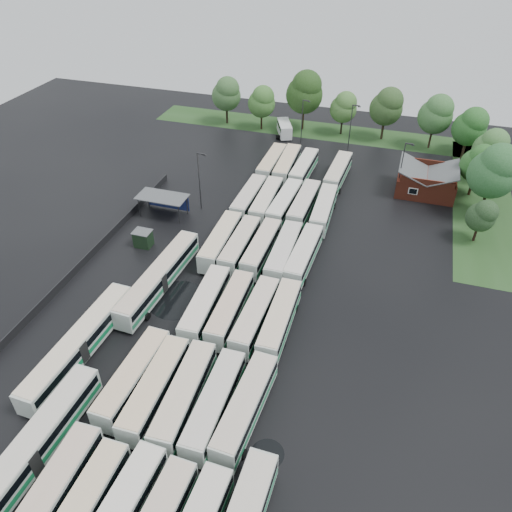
% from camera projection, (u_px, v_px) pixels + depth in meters
% --- Properties ---
extents(ground, '(160.00, 160.00, 0.00)m').
position_uv_depth(ground, '(212.00, 323.00, 62.91)').
color(ground, black).
rests_on(ground, ground).
extents(brick_building, '(10.07, 8.60, 5.39)m').
position_uv_depth(brick_building, '(426.00, 183.00, 88.72)').
color(brick_building, maroon).
rests_on(brick_building, ground).
extents(wash_shed, '(8.20, 4.20, 3.58)m').
position_uv_depth(wash_shed, '(163.00, 198.00, 82.16)').
color(wash_shed, '#2D2D30').
rests_on(wash_shed, ground).
extents(utility_hut, '(2.70, 2.20, 2.62)m').
position_uv_depth(utility_hut, '(143.00, 238.00, 75.70)').
color(utility_hut, black).
rests_on(utility_hut, ground).
extents(grass_strip_north, '(80.00, 10.00, 0.01)m').
position_uv_depth(grass_strip_north, '(327.00, 132.00, 112.03)').
color(grass_strip_north, '#23451B').
rests_on(grass_strip_north, ground).
extents(grass_strip_east, '(10.00, 50.00, 0.01)m').
position_uv_depth(grass_strip_east, '(483.00, 201.00, 87.43)').
color(grass_strip_east, '#23451B').
rests_on(grass_strip_east, ground).
extents(west_fence, '(0.10, 50.00, 1.20)m').
position_uv_depth(west_fence, '(93.00, 252.00, 74.06)').
color(west_fence, '#2D2D30').
rests_on(west_fence, ground).
extents(bus_r0c0, '(3.03, 12.78, 3.54)m').
position_uv_depth(bus_r0c0, '(52.00, 496.00, 43.11)').
color(bus_r0c0, silver).
rests_on(bus_r0c0, ground).
extents(bus_r1c0, '(2.93, 12.55, 3.48)m').
position_uv_depth(bus_r1c0, '(133.00, 377.00, 53.56)').
color(bus_r1c0, silver).
rests_on(bus_r1c0, ground).
extents(bus_r1c1, '(3.03, 12.72, 3.52)m').
position_uv_depth(bus_r1c1, '(155.00, 388.00, 52.33)').
color(bus_r1c1, silver).
rests_on(bus_r1c1, ground).
extents(bus_r1c2, '(3.36, 12.98, 3.58)m').
position_uv_depth(bus_r1c2, '(184.00, 395.00, 51.56)').
color(bus_r1c2, silver).
rests_on(bus_r1c2, ground).
extents(bus_r1c3, '(2.82, 12.58, 3.49)m').
position_uv_depth(bus_r1c3, '(214.00, 404.00, 50.77)').
color(bus_r1c3, silver).
rests_on(bus_r1c3, ground).
extents(bus_r1c4, '(3.27, 12.77, 3.52)m').
position_uv_depth(bus_r1c4, '(246.00, 407.00, 50.42)').
color(bus_r1c4, silver).
rests_on(bus_r1c4, ground).
extents(bus_r2c1, '(3.29, 12.79, 3.53)m').
position_uv_depth(bus_r2c1, '(205.00, 304.00, 62.83)').
color(bus_r2c1, silver).
rests_on(bus_r2c1, ground).
extents(bus_r2c2, '(2.88, 12.29, 3.41)m').
position_uv_depth(bus_r2c2, '(230.00, 309.00, 62.27)').
color(bus_r2c2, silver).
rests_on(bus_r2c2, ground).
extents(bus_r2c3, '(2.84, 12.41, 3.44)m').
position_uv_depth(bus_r2c3, '(255.00, 316.00, 61.21)').
color(bus_r2c3, silver).
rests_on(bus_r2c3, ground).
extents(bus_r2c4, '(2.87, 12.59, 3.49)m').
position_uv_depth(bus_r2c4, '(279.00, 320.00, 60.65)').
color(bus_r2c4, silver).
rests_on(bus_r2c4, ground).
extents(bus_r3c0, '(3.03, 12.81, 3.55)m').
position_uv_depth(bus_r3c0, '(221.00, 241.00, 74.00)').
color(bus_r3c0, silver).
rests_on(bus_r3c0, ground).
extents(bus_r3c1, '(2.65, 12.32, 3.43)m').
position_uv_depth(bus_r3c1, '(240.00, 245.00, 73.31)').
color(bus_r3c1, silver).
rests_on(bus_r3c1, ground).
extents(bus_r3c2, '(2.76, 12.32, 3.42)m').
position_uv_depth(bus_r3c2, '(261.00, 248.00, 72.72)').
color(bus_r3c2, silver).
rests_on(bus_r3c2, ground).
extents(bus_r3c3, '(2.94, 12.80, 3.55)m').
position_uv_depth(bus_r3c3, '(284.00, 253.00, 71.70)').
color(bus_r3c3, silver).
rests_on(bus_r3c3, ground).
extents(bus_r3c4, '(3.09, 12.74, 3.52)m').
position_uv_depth(bus_r3c4, '(303.00, 255.00, 71.16)').
color(bus_r3c4, silver).
rests_on(bus_r3c4, ground).
extents(bus_r4c0, '(2.66, 12.25, 3.41)m').
position_uv_depth(bus_r4c0, '(249.00, 198.00, 84.38)').
color(bus_r4c0, silver).
rests_on(bus_r4c0, ground).
extents(bus_r4c1, '(2.89, 12.53, 3.48)m').
position_uv_depth(bus_r4c1, '(266.00, 201.00, 83.58)').
color(bus_r4c1, silver).
rests_on(bus_r4c1, ground).
extents(bus_r4c2, '(3.19, 12.63, 3.49)m').
position_uv_depth(bus_r4c2, '(285.00, 203.00, 82.92)').
color(bus_r4c2, silver).
rests_on(bus_r4c2, ground).
extents(bus_r4c3, '(2.98, 12.76, 3.54)m').
position_uv_depth(bus_r4c3, '(304.00, 205.00, 82.48)').
color(bus_r4c3, silver).
rests_on(bus_r4c3, ground).
extents(bus_r4c4, '(3.06, 12.62, 3.49)m').
position_uv_depth(bus_r4c4, '(324.00, 209.00, 81.36)').
color(bus_r4c4, silver).
rests_on(bus_r4c4, ground).
extents(bus_r5c0, '(2.66, 12.42, 3.46)m').
position_uv_depth(bus_r5c0, '(272.00, 163.00, 94.97)').
color(bus_r5c0, silver).
rests_on(bus_r5c0, ground).
extents(bus_r5c1, '(3.13, 12.97, 3.59)m').
position_uv_depth(bus_r5c1, '(287.00, 165.00, 94.19)').
color(bus_r5c1, silver).
rests_on(bus_r5c1, ground).
extents(bus_r5c2, '(2.97, 12.40, 3.43)m').
position_uv_depth(bus_r5c2, '(304.00, 168.00, 93.32)').
color(bus_r5c2, silver).
rests_on(bus_r5c2, ground).
extents(bus_r5c4, '(3.27, 12.85, 3.55)m').
position_uv_depth(bus_r5c4, '(338.00, 173.00, 91.76)').
color(bus_r5c4, silver).
rests_on(bus_r5c4, ground).
extents(artic_bus_west_a, '(3.11, 18.99, 3.51)m').
position_uv_depth(artic_bus_west_a, '(31.00, 451.00, 46.49)').
color(artic_bus_west_a, silver).
rests_on(artic_bus_west_a, ground).
extents(artic_bus_west_b, '(3.50, 18.93, 3.49)m').
position_uv_depth(artic_bus_west_b, '(159.00, 277.00, 67.22)').
color(artic_bus_west_b, silver).
rests_on(artic_bus_west_b, ground).
extents(artic_bus_west_c, '(3.27, 19.00, 3.51)m').
position_uv_depth(artic_bus_west_c, '(80.00, 344.00, 57.39)').
color(artic_bus_west_c, silver).
rests_on(artic_bus_west_c, ground).
extents(minibus, '(4.89, 7.13, 2.93)m').
position_uv_depth(minibus, '(284.00, 128.00, 109.38)').
color(minibus, white).
rests_on(minibus, ground).
extents(tree_north_0, '(6.55, 6.55, 10.84)m').
position_uv_depth(tree_north_0, '(227.00, 93.00, 111.77)').
color(tree_north_0, black).
rests_on(tree_north_0, ground).
extents(tree_north_1, '(6.03, 6.03, 9.98)m').
position_uv_depth(tree_north_1, '(262.00, 101.00, 109.32)').
color(tree_north_1, black).
rests_on(tree_north_1, ground).
extents(tree_north_2, '(8.02, 8.02, 13.28)m').
position_uv_depth(tree_north_2, '(305.00, 92.00, 108.00)').
color(tree_north_2, '#302110').
rests_on(tree_north_2, ground).
extents(tree_north_3, '(5.81, 5.81, 9.62)m').
position_uv_depth(tree_north_3, '(344.00, 107.00, 107.20)').
color(tree_north_3, black).
rests_on(tree_north_3, ground).
extents(tree_north_4, '(6.90, 6.90, 11.43)m').
position_uv_depth(tree_north_4, '(387.00, 106.00, 104.29)').
color(tree_north_4, black).
rests_on(tree_north_4, ground).
extents(tree_north_5, '(6.93, 6.93, 11.48)m').
position_uv_depth(tree_north_5, '(437.00, 114.00, 100.65)').
color(tree_north_5, '#2F2017').
rests_on(tree_north_5, ground).
extents(tree_north_6, '(4.83, 4.82, 7.98)m').
position_uv_depth(tree_north_6, '(470.00, 128.00, 100.72)').
color(tree_north_6, '#302013').
rests_on(tree_north_6, ground).
extents(tree_east_0, '(4.45, 4.42, 7.31)m').
position_uv_depth(tree_east_0, '(482.00, 215.00, 74.63)').
color(tree_east_0, black).
rests_on(tree_east_0, ground).
extents(tree_east_1, '(7.76, 7.76, 12.86)m').
position_uv_depth(tree_east_1, '(495.00, 171.00, 78.62)').
color(tree_east_1, black).
rests_on(tree_east_1, ground).
extents(tree_east_2, '(5.88, 5.88, 9.74)m').
position_uv_depth(tree_east_2, '(479.00, 163.00, 85.21)').
color(tree_east_2, black).
rests_on(tree_east_2, ground).
extents(tree_east_3, '(6.14, 6.14, 10.16)m').
position_uv_depth(tree_east_3, '(491.00, 147.00, 89.71)').
color(tree_east_3, black).
rests_on(tree_east_3, ground).
extents(tree_east_4, '(6.55, 6.55, 10.85)m').
position_uv_depth(tree_east_4, '(471.00, 126.00, 96.51)').
color(tree_east_4, '#312619').
rests_on(tree_east_4, ground).
extents(lamp_post_ne, '(1.53, 0.30, 9.93)m').
position_uv_depth(lamp_post_ne, '(402.00, 166.00, 85.57)').
color(lamp_post_ne, '#2D2D30').
rests_on(lamp_post_ne, ground).
extents(lamp_post_nw, '(1.59, 0.31, 10.30)m').
position_uv_depth(lamp_post_nw, '(200.00, 177.00, 81.71)').
color(lamp_post_nw, '#2D2D30').
rests_on(lamp_post_nw, ground).
extents(lamp_post_back_w, '(1.54, 0.30, 10.01)m').
position_uv_depth(lamp_post_back_w, '(303.00, 120.00, 102.15)').
color(lamp_post_back_w, '#2D2D30').
rests_on(lamp_post_back_w, ground).
extents(lamp_post_back_e, '(1.61, 0.31, 10.45)m').
position_uv_depth(lamp_post_back_e, '(351.00, 127.00, 98.73)').
color(lamp_post_back_e, '#2D2D30').
rests_on(lamp_post_back_e, ground).
extents(puddle_0, '(5.04, 5.04, 0.01)m').
position_uv_depth(puddle_0, '(118.00, 485.00, 45.91)').
color(puddle_0, black).
rests_on(puddle_0, ground).
extents(puddle_2, '(7.95, 7.95, 0.01)m').
position_uv_depth(puddle_2, '(178.00, 300.00, 66.44)').
color(puddle_2, black).
rests_on(puddle_2, ground).
extents(puddle_3, '(4.43, 4.43, 0.01)m').
position_uv_depth(puddle_3, '(268.00, 342.00, 60.25)').
color(puddle_3, black).
rests_on(puddle_3, ground).
extents(puddle_4, '(3.32, 3.32, 0.01)m').
position_uv_depth(puddle_4, '(267.00, 454.00, 48.41)').
color(puddle_4, black).
rests_on(puddle_4, ground).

